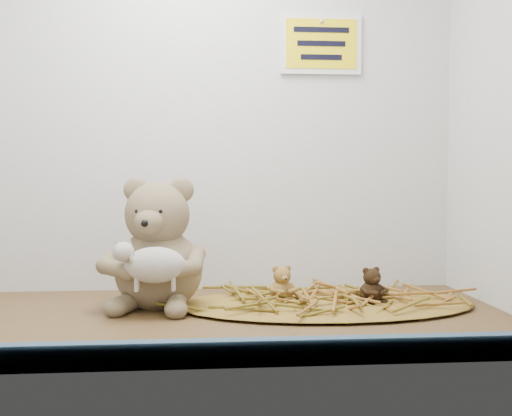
{
  "coord_description": "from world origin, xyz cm",
  "views": [
    {
      "loc": [
        2.85,
        -113.95,
        25.81
      ],
      "look_at": [
        13.1,
        3.1,
        19.65
      ],
      "focal_mm": 45.0,
      "sensor_mm": 36.0,
      "label": 1
    }
  ],
  "objects": [
    {
      "name": "mini_teddy_tan",
      "position": [
        18.83,
        10.21,
        4.66
      ],
      "size": [
        6.81,
        7.05,
        7.06
      ],
      "primitive_type": null,
      "rotation": [
        0.0,
        0.0,
        0.21
      ],
      "color": "olive",
      "rests_on": "straw_bed"
    },
    {
      "name": "straw_bed",
      "position": [
        27.44,
        8.77,
        0.57
      ],
      "size": [
        58.68,
        34.07,
        1.14
      ],
      "primitive_type": "ellipsoid",
      "color": "brown",
      "rests_on": "shelf_floor"
    },
    {
      "name": "alcove_shell",
      "position": [
        0.0,
        9.0,
        45.0
      ],
      "size": [
        120.4,
        60.2,
        90.4
      ],
      "color": "#483418",
      "rests_on": "ground"
    },
    {
      "name": "wall_sign",
      "position": [
        30.0,
        29.4,
        55.0
      ],
      "size": [
        16.0,
        1.2,
        11.0
      ],
      "primitive_type": "cube",
      "color": "yellow",
      "rests_on": "back_wall"
    },
    {
      "name": "mini_teddy_brown",
      "position": [
        36.04,
        7.34,
        4.61
      ],
      "size": [
        7.38,
        7.56,
        6.95
      ],
      "primitive_type": null,
      "rotation": [
        0.0,
        0.0,
        0.37
      ],
      "color": "black",
      "rests_on": "straw_bed"
    },
    {
      "name": "main_teddy",
      "position": [
        -5.23,
        10.34,
        12.61
      ],
      "size": [
        24.46,
        25.33,
        25.22
      ],
      "primitive_type": null,
      "rotation": [
        0.0,
        0.0,
        -0.22
      ],
      "color": "#876C53",
      "rests_on": "shelf_floor"
    },
    {
      "name": "front_rail",
      "position": [
        0.0,
        -28.8,
        1.8
      ],
      "size": [
        119.28,
        2.2,
        3.6
      ],
      "primitive_type": "cube",
      "color": "#334B63",
      "rests_on": "shelf_floor"
    },
    {
      "name": "toy_lamb",
      "position": [
        -5.23,
        1.3,
        9.59
      ],
      "size": [
        14.15,
        8.64,
        9.14
      ],
      "primitive_type": null,
      "color": "beige",
      "rests_on": "main_teddy"
    }
  ]
}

